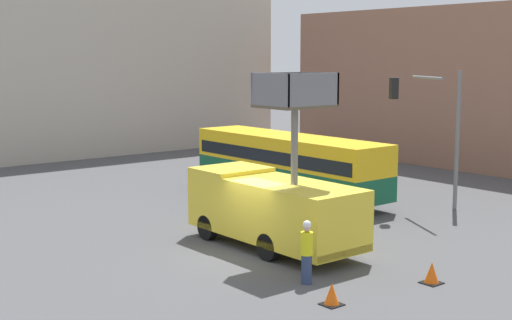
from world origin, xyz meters
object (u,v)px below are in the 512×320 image
object	(u,v)px
road_worker_near_truck	(307,252)
traffic_cone_near_truck	(432,273)
utility_truck	(273,205)
traffic_light_pole	(435,117)
road_worker_directing	(341,212)
traffic_cone_mid_road	(332,295)
city_bus	(288,161)

from	to	relation	value
road_worker_near_truck	traffic_cone_near_truck	world-z (taller)	road_worker_near_truck
utility_truck	traffic_light_pole	size ratio (longest dim) A/B	1.15
traffic_light_pole	traffic_cone_near_truck	size ratio (longest dim) A/B	9.43
road_worker_directing	traffic_cone_mid_road	xyz separation A→B (m)	(-5.72, -5.21, -0.63)
traffic_light_pole	city_bus	bearing A→B (deg)	115.07
utility_truck	road_worker_directing	xyz separation A→B (m)	(3.16, -0.26, -0.63)
city_bus	traffic_cone_mid_road	xyz separation A→B (m)	(-9.12, -12.06, -1.50)
utility_truck	road_worker_directing	world-z (taller)	utility_truck
city_bus	road_worker_near_truck	world-z (taller)	city_bus
utility_truck	traffic_cone_near_truck	size ratio (longest dim) A/B	10.81
road_worker_near_truck	traffic_light_pole	bearing A→B (deg)	-79.00
traffic_light_pole	road_worker_directing	bearing A→B (deg)	-174.79
traffic_light_pole	traffic_cone_mid_road	bearing A→B (deg)	-154.32
road_worker_directing	traffic_cone_mid_road	size ratio (longest dim) A/B	2.97
road_worker_near_truck	city_bus	bearing A→B (deg)	-47.66
city_bus	traffic_light_pole	size ratio (longest dim) A/B	1.84
utility_truck	traffic_light_pole	distance (m)	9.84
road_worker_directing	road_worker_near_truck	bearing A→B (deg)	-43.30
utility_truck	traffic_light_pole	world-z (taller)	utility_truck
road_worker_directing	utility_truck	bearing A→B (deg)	-82.45
road_worker_near_truck	traffic_cone_near_truck	bearing A→B (deg)	-137.42
traffic_light_pole	traffic_cone_near_truck	world-z (taller)	traffic_light_pole
utility_truck	road_worker_near_truck	distance (m)	4.13
traffic_light_pole	road_worker_directing	distance (m)	7.12
utility_truck	road_worker_near_truck	xyz separation A→B (m)	(-1.81, -3.67, -0.57)
road_worker_directing	traffic_cone_mid_road	distance (m)	7.76
traffic_light_pole	utility_truck	bearing A→B (deg)	-178.09
road_worker_near_truck	traffic_cone_near_truck	size ratio (longest dim) A/B	2.97
utility_truck	road_worker_near_truck	bearing A→B (deg)	-116.29
traffic_cone_near_truck	road_worker_near_truck	bearing A→B (deg)	141.01
city_bus	road_worker_directing	world-z (taller)	city_bus
traffic_light_pole	traffic_cone_near_truck	bearing A→B (deg)	-142.87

